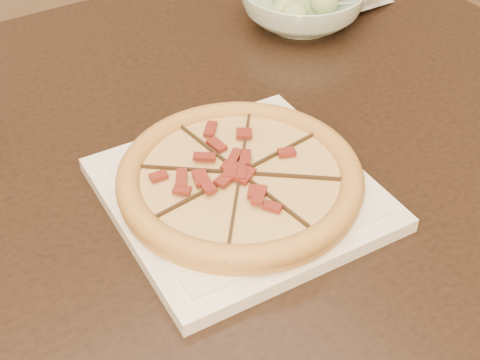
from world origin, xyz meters
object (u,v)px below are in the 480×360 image
(dining_table, at_px, (136,215))
(pizza, at_px, (240,177))
(salad_bowl, at_px, (302,6))
(plate, at_px, (240,193))

(dining_table, height_order, pizza, pizza)
(salad_bowl, bearing_deg, pizza, -137.11)
(plate, relative_size, salad_bowl, 1.52)
(dining_table, distance_m, pizza, 0.21)
(dining_table, height_order, salad_bowl, salad_bowl)
(dining_table, bearing_deg, plate, -63.22)
(pizza, relative_size, salad_bowl, 1.39)
(dining_table, bearing_deg, pizza, -63.23)
(dining_table, xyz_separation_m, pizza, (0.07, -0.15, 0.13))
(salad_bowl, bearing_deg, plate, -137.11)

